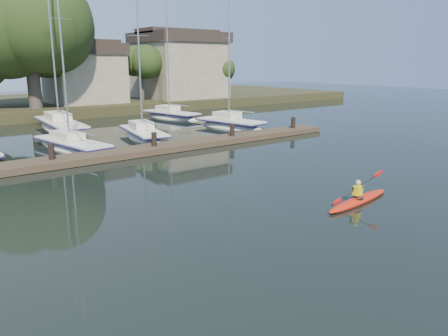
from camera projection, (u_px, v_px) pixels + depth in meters
ground at (289, 234)px, 13.73m from camera, size 160.00×160.00×0.00m
kayak at (358, 199)px, 16.74m from camera, size 4.13×0.99×1.31m
dock at (107, 155)px, 24.41m from camera, size 34.00×2.00×1.80m
sailboat_2 at (72, 152)px, 27.23m from camera, size 3.12×8.24×13.32m
sailboat_3 at (144, 140)px, 31.23m from camera, size 3.43×7.82×12.21m
sailboat_4 at (231, 130)px, 36.28m from camera, size 3.34×7.57×12.42m
sailboat_6 at (61, 132)px, 35.29m from camera, size 3.03×10.97×17.23m
sailboat_7 at (171, 120)px, 42.47m from camera, size 3.37×7.97×12.47m
shore at (16, 82)px, 44.80m from camera, size 90.00×25.25×12.75m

